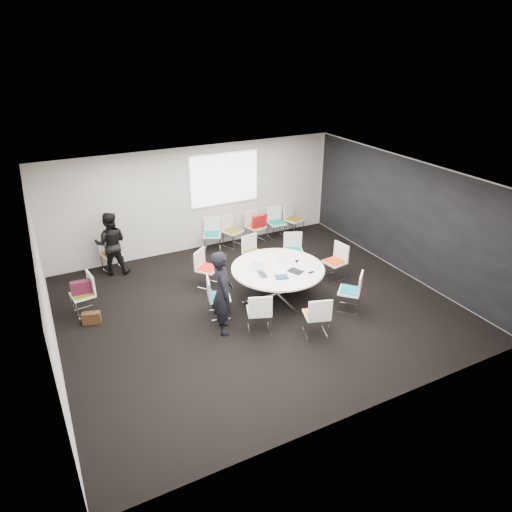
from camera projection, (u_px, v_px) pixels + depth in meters
name	position (u px, v px, depth m)	size (l,w,h in m)	color
room_shell	(260.00, 247.00, 9.35)	(8.08, 7.08, 2.88)	black
conference_table	(278.00, 276.00, 10.07)	(2.04, 2.04, 0.73)	silver
projection_screen	(225.00, 179.00, 12.22)	(1.90, 0.03, 1.35)	white
chair_ring_a	(334.00, 268.00, 10.95)	(0.52, 0.53, 0.88)	silver
chair_ring_b	(293.00, 257.00, 11.49)	(0.60, 0.59, 0.88)	silver
chair_ring_c	(254.00, 259.00, 11.37)	(0.54, 0.53, 0.88)	silver
chair_ring_d	(208.00, 275.00, 10.63)	(0.64, 0.64, 0.88)	silver
chair_ring_e	(219.00, 304.00, 9.48)	(0.55, 0.56, 0.88)	silver
chair_ring_f	(259.00, 319.00, 8.99)	(0.59, 0.58, 0.88)	silver
chair_ring_g	(316.00, 322.00, 8.87)	(0.57, 0.57, 0.88)	silver
chair_ring_h	(349.00, 298.00, 9.69)	(0.64, 0.64, 0.88)	silver
chair_back_a	(212.00, 240.00, 12.45)	(0.61, 0.60, 0.88)	silver
chair_back_b	(233.00, 237.00, 12.68)	(0.60, 0.60, 0.88)	silver
chair_back_c	(256.00, 232.00, 12.97)	(0.55, 0.54, 0.88)	silver
chair_back_d	(277.00, 228.00, 13.23)	(0.49, 0.48, 0.88)	silver
chair_back_e	(294.00, 225.00, 13.47)	(0.59, 0.58, 0.88)	silver
chair_spare_left	(85.00, 301.00, 9.57)	(0.51, 0.52, 0.88)	silver
chair_person_back	(112.00, 260.00, 11.35)	(0.54, 0.53, 0.88)	silver
person_main	(222.00, 292.00, 8.75)	(0.63, 0.41, 1.73)	black
person_back	(111.00, 244.00, 11.00)	(0.77, 0.60, 1.58)	black
laptop	(264.00, 274.00, 9.70)	(0.34, 0.22, 0.03)	#333338
laptop_lid	(258.00, 266.00, 9.78)	(0.30, 0.02, 0.22)	silver
notebook_black	(295.00, 271.00, 9.80)	(0.22, 0.30, 0.02)	black
tablet_folio	(282.00, 277.00, 9.56)	(0.26, 0.20, 0.03)	navy
papers_right	(294.00, 260.00, 10.32)	(0.30, 0.21, 0.00)	silver
papers_front	(302.00, 261.00, 10.25)	(0.30, 0.21, 0.00)	white
cup	(279.00, 261.00, 10.17)	(0.08, 0.08, 0.09)	white
phone	(311.00, 272.00, 9.77)	(0.14, 0.07, 0.01)	black
maroon_bag	(81.00, 287.00, 9.41)	(0.40, 0.14, 0.28)	#491326
brown_bag	(92.00, 318.00, 9.29)	(0.36, 0.16, 0.24)	#382211
red_jacket	(259.00, 221.00, 12.61)	(0.44, 0.10, 0.35)	#AC1515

